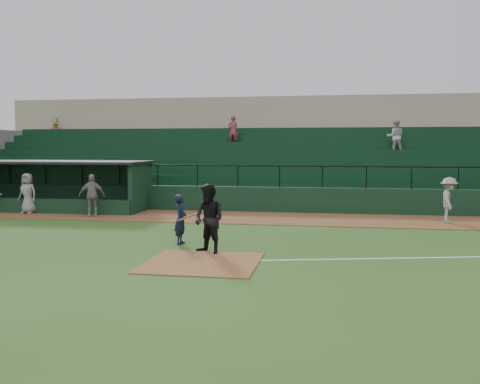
# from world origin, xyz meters

# --- Properties ---
(ground) EXTENTS (90.00, 90.00, 0.00)m
(ground) POSITION_xyz_m (0.00, 0.00, 0.00)
(ground) COLOR #2C521A
(ground) RESTS_ON ground
(warning_track) EXTENTS (40.00, 4.00, 0.03)m
(warning_track) POSITION_xyz_m (0.00, 8.00, 0.01)
(warning_track) COLOR brown
(warning_track) RESTS_ON ground
(home_plate_dirt) EXTENTS (3.00, 3.00, 0.03)m
(home_plate_dirt) POSITION_xyz_m (0.00, -1.00, 0.01)
(home_plate_dirt) COLOR brown
(home_plate_dirt) RESTS_ON ground
(stadium_structure) EXTENTS (38.00, 13.08, 6.40)m
(stadium_structure) POSITION_xyz_m (-0.00, 16.46, 2.30)
(stadium_structure) COLOR black
(stadium_structure) RESTS_ON ground
(dugout) EXTENTS (8.90, 3.20, 2.42)m
(dugout) POSITION_xyz_m (-9.75, 9.56, 1.33)
(dugout) COLOR black
(dugout) RESTS_ON ground
(batter_at_plate) EXTENTS (1.00, 0.67, 1.60)m
(batter_at_plate) POSITION_xyz_m (-1.33, 1.57, 0.80)
(batter_at_plate) COLOR black
(batter_at_plate) RESTS_ON ground
(umpire) EXTENTS (1.25, 1.17, 2.04)m
(umpire) POSITION_xyz_m (-0.09, 0.27, 1.02)
(umpire) COLOR black
(umpire) RESTS_ON ground
(runner) EXTENTS (0.88, 1.29, 1.85)m
(runner) POSITION_xyz_m (8.12, 7.79, 0.95)
(runner) COLOR #A49F9A
(runner) RESTS_ON warning_track
(dugout_player_a) EXTENTS (1.19, 0.85, 1.88)m
(dugout_player_a) POSITION_xyz_m (-7.02, 7.13, 0.97)
(dugout_player_a) COLOR gray
(dugout_player_a) RESTS_ON warning_track
(dugout_player_b) EXTENTS (0.98, 0.71, 1.87)m
(dugout_player_b) POSITION_xyz_m (-10.41, 7.62, 0.96)
(dugout_player_b) COLOR gray
(dugout_player_b) RESTS_ON warning_track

